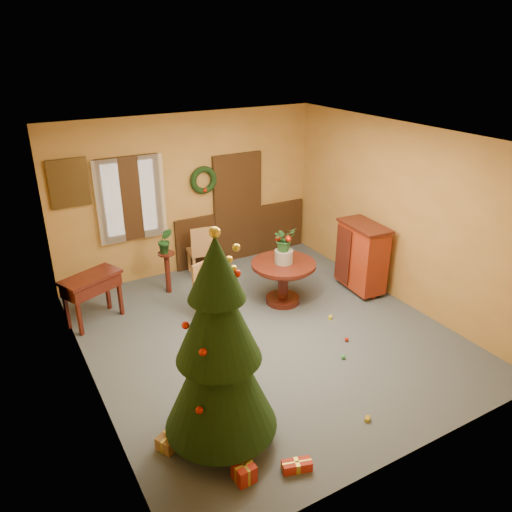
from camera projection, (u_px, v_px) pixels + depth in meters
room_envelope at (202, 211)px, 9.24m from camera, size 5.50×5.50×5.50m
dining_table at (283, 275)px, 8.15m from camera, size 1.05×1.05×0.72m
urn at (284, 257)px, 8.02m from camera, size 0.30×0.30×0.22m
centerpiece_plant at (284, 239)px, 7.90m from camera, size 0.36×0.31×0.40m
chair_near at (207, 288)px, 7.75m from camera, size 0.50×0.50×0.91m
chair_far at (201, 249)px, 9.09m from camera, size 0.47×0.47×0.97m
guitar at (227, 302)px, 7.50m from camera, size 0.47×0.61×0.83m
plant_stand at (167, 268)px, 8.50m from camera, size 0.29×0.29×0.74m
stand_plant at (165, 240)px, 8.30m from camera, size 0.30×0.26×0.45m
christmas_tree at (219, 349)px, 5.04m from camera, size 1.21×1.21×2.50m
writing_desk at (92, 287)px, 7.56m from camera, size 0.99×0.76×0.79m
sideboard at (362, 255)px, 8.51m from camera, size 0.58×0.99×1.22m
gift_a at (221, 423)px, 5.61m from camera, size 0.40×0.39×0.18m
gift_b at (244, 472)px, 4.97m from camera, size 0.21×0.21×0.20m
gift_c at (171, 440)px, 5.39m from camera, size 0.35×0.31×0.16m
gift_d at (297, 466)px, 5.10m from camera, size 0.33×0.21×0.11m
toy_a at (240, 326)px, 7.63m from camera, size 0.09×0.09×0.05m
toy_b at (343, 357)px, 6.87m from camera, size 0.06×0.06×0.06m
toy_c at (330, 317)px, 7.85m from camera, size 0.09×0.09×0.05m
toy_d at (347, 339)px, 7.27m from camera, size 0.06×0.06×0.06m
toy_e at (367, 419)px, 5.77m from camera, size 0.09×0.08×0.05m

